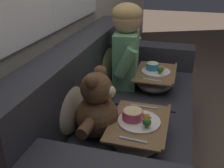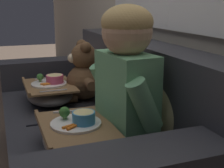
# 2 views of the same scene
# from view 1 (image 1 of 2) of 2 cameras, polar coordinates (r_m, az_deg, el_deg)

# --- Properties ---
(ground_plane) EXTENTS (14.00, 14.00, 0.00)m
(ground_plane) POSITION_cam_1_polar(r_m,az_deg,el_deg) (2.16, 2.73, -15.55)
(ground_plane) COLOR brown
(couch) EXTENTS (1.95, 0.93, 0.91)m
(couch) POSITION_cam_1_polar(r_m,az_deg,el_deg) (1.97, 1.22, -7.81)
(couch) COLOR #2D2D33
(couch) RESTS_ON ground_plane
(throw_pillow_behind_child) EXTENTS (0.40, 0.19, 0.41)m
(throw_pillow_behind_child) POSITION_cam_1_polar(r_m,az_deg,el_deg) (2.21, -1.63, 5.24)
(throw_pillow_behind_child) COLOR tan
(throw_pillow_behind_child) RESTS_ON couch
(throw_pillow_behind_teddy) EXTENTS (0.38, 0.18, 0.39)m
(throw_pillow_behind_teddy) POSITION_cam_1_polar(r_m,az_deg,el_deg) (1.57, -9.79, -3.97)
(throw_pillow_behind_teddy) COLOR #C1B293
(throw_pillow_behind_teddy) RESTS_ON couch
(child_figure) EXTENTS (0.48, 0.25, 0.66)m
(child_figure) POSITION_cam_1_polar(r_m,az_deg,el_deg) (2.11, 3.24, 9.22)
(child_figure) COLOR #66A370
(child_figure) RESTS_ON couch
(teddy_bear) EXTENTS (0.45, 0.31, 0.42)m
(teddy_bear) POSITION_cam_1_polar(r_m,az_deg,el_deg) (1.51, -3.11, -5.41)
(teddy_bear) COLOR brown
(teddy_bear) RESTS_ON couch
(lap_tray_child) EXTENTS (0.45, 0.32, 0.20)m
(lap_tray_child) POSITION_cam_1_polar(r_m,az_deg,el_deg) (2.17, 9.40, 1.21)
(lap_tray_child) COLOR slate
(lap_tray_child) RESTS_ON child_figure
(lap_tray_teddy) EXTENTS (0.44, 0.32, 0.20)m
(lap_tray_teddy) POSITION_cam_1_polar(r_m,az_deg,el_deg) (1.51, 5.80, -10.01)
(lap_tray_teddy) COLOR slate
(lap_tray_teddy) RESTS_ON teddy_bear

